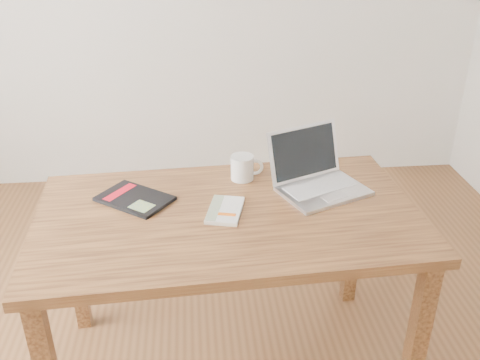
{
  "coord_description": "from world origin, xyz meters",
  "views": [
    {
      "loc": [
        0.08,
        -1.48,
        1.75
      ],
      "look_at": [
        0.24,
        0.26,
        0.85
      ],
      "focal_mm": 40.0,
      "sensor_mm": 36.0,
      "label": 1
    }
  ],
  "objects": [
    {
      "name": "room",
      "position": [
        -0.07,
        0.0,
        1.36
      ],
      "size": [
        4.04,
        4.04,
        2.7
      ],
      "color": "brown",
      "rests_on": "ground"
    },
    {
      "name": "desk",
      "position": [
        0.19,
        0.2,
        0.66
      ],
      "size": [
        1.44,
        0.87,
        0.75
      ],
      "rotation": [
        0.0,
        0.0,
        0.06
      ],
      "color": "#58351A",
      "rests_on": "ground"
    },
    {
      "name": "black_guidebook",
      "position": [
        -0.15,
        0.32,
        0.76
      ],
      "size": [
        0.32,
        0.3,
        0.01
      ],
      "rotation": [
        0.0,
        0.0,
        0.93
      ],
      "color": "black",
      "rests_on": "desk"
    },
    {
      "name": "white_guidebook",
      "position": [
        0.18,
        0.2,
        0.76
      ],
      "size": [
        0.16,
        0.22,
        0.02
      ],
      "rotation": [
        0.0,
        0.0,
        -0.24
      ],
      "color": "beige",
      "rests_on": "desk"
    },
    {
      "name": "coffee_mug",
      "position": [
        0.27,
        0.46,
        0.8
      ],
      "size": [
        0.13,
        0.09,
        0.1
      ],
      "rotation": [
        0.0,
        0.0,
        -0.02
      ],
      "color": "white",
      "rests_on": "desk"
    },
    {
      "name": "laptop",
      "position": [
        0.55,
        0.36,
        0.8
      ],
      "size": [
        0.41,
        0.39,
        0.22
      ],
      "rotation": [
        0.0,
        0.0,
        0.41
      ],
      "color": "silver",
      "rests_on": "desk"
    }
  ]
}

